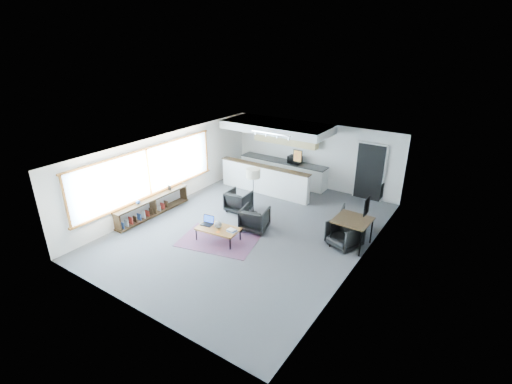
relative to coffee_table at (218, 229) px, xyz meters
The scene contains 21 objects.
room 1.49m from the coffee_table, 70.98° to the left, with size 7.02×9.02×2.62m.
window 3.27m from the coffee_table, behind, with size 0.10×5.95×1.66m.
console 2.92m from the coffee_table, behind, with size 0.35×3.00×0.80m.
kitchenette 4.98m from the coffee_table, 99.64° to the left, with size 4.20×1.96×2.60m.
doorway 6.18m from the coffee_table, 64.12° to the left, with size 1.10×0.12×2.15m.
track_light 3.95m from the coffee_table, 93.61° to the left, with size 1.60×0.07×0.15m.
wall_art_lower 4.30m from the coffee_table, 21.37° to the left, with size 0.03×0.38×0.48m.
wall_art_upper 4.89m from the coffee_table, 36.09° to the left, with size 0.03×0.34×0.44m.
kilim_rug 0.38m from the coffee_table, 63.43° to the left, with size 2.55×2.03×0.01m.
coffee_table is the anchor object (origin of this frame).
laptop 0.44m from the coffee_table, behind, with size 0.39×0.34×0.25m.
ceramic_pot 0.15m from the coffee_table, 34.85° to the left, with size 0.23×0.23×0.23m.
book_stack 0.48m from the coffee_table, ahead, with size 0.29×0.24×0.08m.
coaster 0.25m from the coffee_table, 51.72° to the right, with size 0.13×0.13×0.01m.
armchair_left 2.13m from the coffee_table, 109.59° to the left, with size 0.78×0.73×0.80m, color black.
armchair_right 1.28m from the coffee_table, 65.73° to the left, with size 0.80×0.75×0.83m, color black.
floor_lamp 2.35m from the coffee_table, 94.31° to the left, with size 0.49×0.49×1.63m.
dining_table 3.92m from the coffee_table, 30.00° to the left, with size 1.02×1.02×0.84m.
dining_chair_near 3.70m from the coffee_table, 28.93° to the left, with size 0.70×0.65×0.72m, color black.
dining_chair_far 4.26m from the coffee_table, 44.00° to the left, with size 0.63×0.59×0.65m, color black.
microwave 5.31m from the coffee_table, 93.07° to the left, with size 0.53×0.29×0.36m, color black.
Camera 1 is at (5.94, -8.53, 5.68)m, focal length 26.00 mm.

